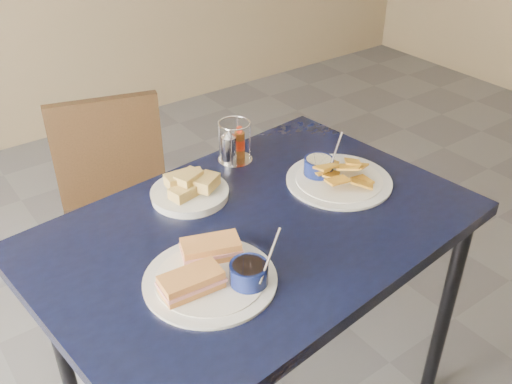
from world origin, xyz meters
TOP-DOWN VIEW (x-y plane):
  - dining_table at (-0.12, 0.15)m, footprint 1.23×0.89m
  - chair_far at (-0.24, 0.88)m, footprint 0.49×0.48m
  - sandwich_plate at (-0.33, 0.03)m, footprint 0.32×0.32m
  - plantain_plate at (0.20, 0.19)m, footprint 0.32×0.32m
  - bread_basket at (-0.19, 0.37)m, footprint 0.22×0.22m
  - condiment_caddy at (0.03, 0.47)m, footprint 0.11×0.11m

SIDE VIEW (x-z plane):
  - chair_far at x=-0.24m, z-range 0.06..0.90m
  - dining_table at x=-0.12m, z-range 0.31..1.06m
  - plantain_plate at x=0.20m, z-range 0.71..0.83m
  - sandwich_plate at x=-0.33m, z-range 0.71..0.83m
  - bread_basket at x=-0.19m, z-range 0.74..0.82m
  - condiment_caddy at x=0.03m, z-range 0.74..0.87m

